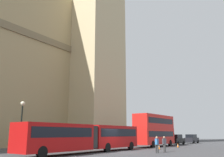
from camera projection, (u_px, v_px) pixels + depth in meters
name	position (u px, v px, depth m)	size (l,w,h in m)	color
ground_plane	(117.00, 152.00, 27.00)	(160.00, 160.00, 0.00)	#424244
lane_centre_marking	(85.00, 155.00, 22.90)	(25.20, 0.16, 0.01)	silver
articulated_bus	(87.00, 136.00, 26.40)	(16.81, 2.54, 2.90)	#B20F0F
double_decker_bus	(155.00, 129.00, 39.43)	(9.88, 2.54, 4.90)	red
sedan_lead	(176.00, 140.00, 45.72)	(4.40, 1.86, 1.85)	black
sedan_trailing	(192.00, 139.00, 52.91)	(4.40, 1.86, 1.85)	black
traffic_cone_west	(159.00, 147.00, 31.89)	(0.36, 0.36, 0.58)	black
traffic_cone_middle	(178.00, 145.00, 36.49)	(0.36, 0.36, 0.58)	black
street_lamp	(21.00, 123.00, 25.21)	(0.44, 0.44, 5.27)	black
pedestrian_near_cones	(157.00, 144.00, 25.88)	(0.40, 0.36, 1.69)	#333333
pedestrian_by_kerb	(164.00, 143.00, 27.37)	(0.47, 0.42, 1.69)	#333333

